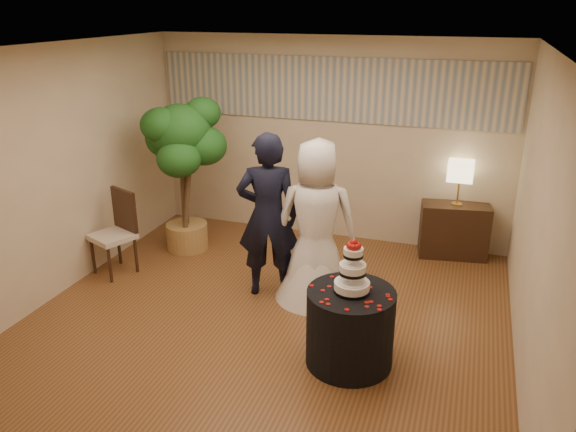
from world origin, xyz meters
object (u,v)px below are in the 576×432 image
(bride, at_px, (316,222))
(table_lamp, at_px, (459,183))
(console, at_px, (454,230))
(wedding_cake, at_px, (353,266))
(groom, at_px, (268,216))
(side_chair, at_px, (112,234))
(cake_table, at_px, (350,327))
(ficus_tree, at_px, (183,175))

(bride, bearing_deg, table_lamp, -142.71)
(console, bearing_deg, bride, -139.92)
(console, bearing_deg, wedding_cake, -114.97)
(groom, xyz_separation_m, table_lamp, (1.98, 1.73, 0.06))
(bride, height_order, wedding_cake, bride)
(wedding_cake, xyz_separation_m, side_chair, (-3.20, 0.91, -0.48))
(groom, distance_m, console, 2.69)
(cake_table, height_order, console, cake_table)
(ficus_tree, xyz_separation_m, side_chair, (-0.50, -0.96, -0.53))
(bride, xyz_separation_m, console, (1.43, 1.67, -0.57))
(cake_table, relative_size, console, 0.94)
(console, bearing_deg, ficus_tree, -174.58)
(console, bearing_deg, table_lamp, 0.00)
(wedding_cake, bearing_deg, table_lamp, 74.32)
(wedding_cake, distance_m, console, 2.96)
(wedding_cake, relative_size, table_lamp, 0.89)
(groom, bearing_deg, side_chair, -13.78)
(ficus_tree, bearing_deg, bride, -20.23)
(wedding_cake, bearing_deg, console, 74.32)
(bride, relative_size, console, 2.13)
(wedding_cake, height_order, console, wedding_cake)
(cake_table, xyz_separation_m, ficus_tree, (-2.70, 1.87, 0.68))
(cake_table, bearing_deg, wedding_cake, 0.00)
(ficus_tree, bearing_deg, table_lamp, 14.71)
(bride, bearing_deg, ficus_tree, -32.30)
(cake_table, height_order, table_lamp, table_lamp)
(cake_table, distance_m, table_lamp, 2.96)
(cake_table, height_order, ficus_tree, ficus_tree)
(bride, distance_m, table_lamp, 2.20)
(wedding_cake, xyz_separation_m, ficus_tree, (-2.70, 1.87, 0.04))
(groom, distance_m, bride, 0.55)
(table_lamp, distance_m, side_chair, 4.42)
(groom, xyz_separation_m, ficus_tree, (-1.50, 0.81, 0.09))
(bride, height_order, table_lamp, bride)
(side_chair, bearing_deg, ficus_tree, 84.92)
(groom, xyz_separation_m, wedding_cake, (1.20, -1.05, 0.05))
(groom, relative_size, side_chair, 1.82)
(bride, relative_size, table_lamp, 3.21)
(table_lamp, relative_size, side_chair, 0.55)
(groom, relative_size, console, 2.19)
(console, relative_size, ficus_tree, 0.41)
(groom, bearing_deg, ficus_tree, -46.38)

